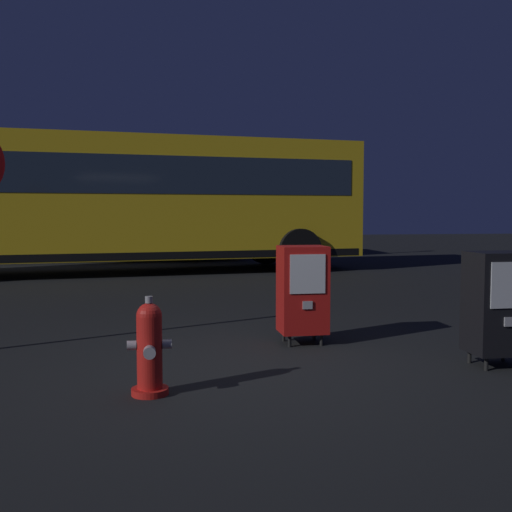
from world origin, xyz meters
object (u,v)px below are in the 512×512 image
Objects in this scene: newspaper_box_secondary at (497,303)px; bus_near at (128,197)px; bus_far at (60,200)px; newspaper_box_primary at (303,289)px; fire_hydrant at (149,349)px.

bus_near is at bearing 110.81° from newspaper_box_secondary.
bus_far reaches higher than newspaper_box_secondary.
newspaper_box_primary is 0.10× the size of bus_far.
fire_hydrant is 0.07× the size of bus_near.
newspaper_box_secondary is at bearing -67.22° from bus_far.
bus_near is (-2.03, 7.99, 1.14)m from newspaper_box_primary.
bus_far is (-2.01, 3.87, 0.00)m from bus_near.
newspaper_box_primary is at bearing -82.62° from bus_near.
bus_far is at bearing 100.42° from fire_hydrant.
bus_far is at bearing 108.79° from newspaper_box_primary.
newspaper_box_secondary is 0.10× the size of bus_near.
bus_near is (-3.49, 9.19, 1.14)m from newspaper_box_secondary.
newspaper_box_primary is 12.58m from bus_far.
bus_near reaches higher than fire_hydrant.
bus_near is 4.36m from bus_far.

